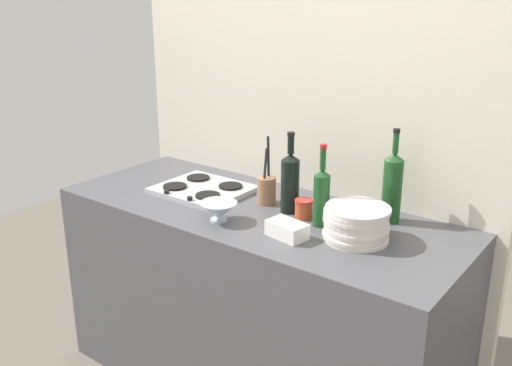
% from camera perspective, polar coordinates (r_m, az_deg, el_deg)
% --- Properties ---
extents(counter_block, '(1.80, 0.70, 0.90)m').
position_cam_1_polar(counter_block, '(2.66, -0.00, -11.72)').
color(counter_block, '#4C4C51').
rests_on(counter_block, ground).
extents(backsplash_panel, '(1.90, 0.06, 2.56)m').
position_cam_1_polar(backsplash_panel, '(2.65, 5.00, 7.47)').
color(backsplash_panel, beige).
rests_on(backsplash_panel, ground).
extents(stovetop_hob, '(0.41, 0.35, 0.04)m').
position_cam_1_polar(stovetop_hob, '(2.67, -5.32, -0.62)').
color(stovetop_hob, '#B2B2B7').
rests_on(stovetop_hob, counter_block).
extents(plate_stack, '(0.25, 0.25, 0.13)m').
position_cam_1_polar(plate_stack, '(2.18, 9.93, -3.96)').
color(plate_stack, silver).
rests_on(plate_stack, counter_block).
extents(wine_bottle_leftmost, '(0.07, 0.07, 0.33)m').
position_cam_1_polar(wine_bottle_leftmost, '(2.27, 6.53, -1.25)').
color(wine_bottle_leftmost, '#19471E').
rests_on(wine_bottle_leftmost, counter_block).
extents(wine_bottle_mid_left, '(0.08, 0.08, 0.35)m').
position_cam_1_polar(wine_bottle_mid_left, '(2.40, 3.41, 0.17)').
color(wine_bottle_mid_left, black).
rests_on(wine_bottle_mid_left, counter_block).
extents(wine_bottle_mid_right, '(0.08, 0.08, 0.39)m').
position_cam_1_polar(wine_bottle_mid_right, '(2.35, 13.39, -0.33)').
color(wine_bottle_mid_right, '#19471E').
rests_on(wine_bottle_mid_right, counter_block).
extents(mixing_bowl, '(0.15, 0.15, 0.08)m').
position_cam_1_polar(mixing_bowl, '(2.33, -3.74, -2.78)').
color(mixing_bowl, silver).
rests_on(mixing_bowl, counter_block).
extents(butter_dish, '(0.17, 0.12, 0.06)m').
position_cam_1_polar(butter_dish, '(2.18, 3.10, -4.66)').
color(butter_dish, white).
rests_on(butter_dish, counter_block).
extents(utensil_crock, '(0.08, 0.08, 0.31)m').
position_cam_1_polar(utensil_crock, '(2.51, 1.05, -0.57)').
color(utensil_crock, '#996B4C').
rests_on(utensil_crock, counter_block).
extents(condiment_jar_front, '(0.08, 0.08, 0.08)m').
position_cam_1_polar(condiment_jar_front, '(2.36, 4.75, -2.57)').
color(condiment_jar_front, '#C64C2D').
rests_on(condiment_jar_front, counter_block).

